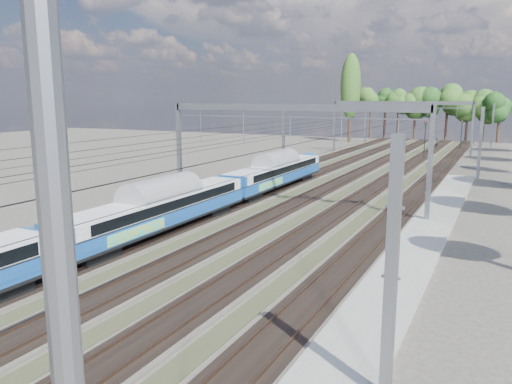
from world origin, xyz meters
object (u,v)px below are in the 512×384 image
at_px(emu_train, 158,204).
at_px(signal_far, 462,131).
at_px(signal_near, 425,135).
at_px(worker, 437,143).

distance_m(emu_train, signal_far, 75.87).
bearing_deg(emu_train, signal_near, 80.42).
relative_size(emu_train, worker, 31.57).
height_order(emu_train, worker, emu_train).
xyz_separation_m(emu_train, signal_near, (9.43, 55.90, 1.43)).
distance_m(worker, signal_far, 5.21).
distance_m(signal_near, signal_far, 19.18).
bearing_deg(signal_near, worker, 75.32).
xyz_separation_m(emu_train, worker, (8.94, 75.86, -1.44)).
xyz_separation_m(emu_train, signal_far, (13.32, 74.68, 1.14)).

